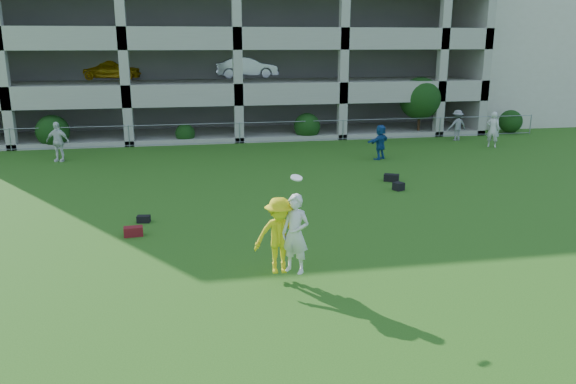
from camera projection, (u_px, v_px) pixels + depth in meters
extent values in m
plane|color=#235114|center=(321.00, 279.00, 13.50)|extent=(100.00, 100.00, 0.00)
cube|color=beige|center=(526.00, 49.00, 42.88)|extent=(16.00, 14.00, 10.00)
imported|color=white|center=(58.00, 142.00, 26.58)|extent=(1.19, 0.73, 1.89)
imported|color=#1E4D8D|center=(380.00, 142.00, 27.10)|extent=(1.54, 1.34, 1.68)
imported|color=silver|center=(493.00, 129.00, 30.16)|extent=(0.83, 0.81, 1.93)
imported|color=gray|center=(457.00, 125.00, 32.29)|extent=(1.19, 0.76, 1.75)
cube|color=#500D16|center=(133.00, 231.00, 16.48)|extent=(0.58, 0.35, 0.28)
cube|color=black|center=(144.00, 219.00, 17.74)|extent=(0.43, 0.31, 0.22)
cube|color=black|center=(399.00, 186.00, 21.57)|extent=(0.46, 0.46, 0.30)
cube|color=black|center=(391.00, 178.00, 22.94)|extent=(0.67, 0.54, 0.30)
imported|color=yellow|center=(279.00, 235.00, 13.20)|extent=(1.21, 0.72, 1.85)
imported|color=silver|center=(295.00, 234.00, 13.07)|extent=(0.82, 0.79, 1.90)
cylinder|color=white|center=(296.00, 178.00, 12.63)|extent=(0.28, 0.27, 0.14)
cube|color=#9E998C|center=(220.00, 35.00, 43.03)|extent=(30.00, 0.50, 12.00)
cube|color=#9E998C|center=(438.00, 35.00, 39.25)|extent=(0.50, 14.00, 12.00)
cube|color=#9E998C|center=(229.00, 123.00, 38.14)|extent=(30.00, 14.00, 0.30)
cube|color=#9E998C|center=(228.00, 79.00, 37.36)|extent=(30.00, 14.00, 0.30)
cube|color=#9E998C|center=(227.00, 32.00, 36.58)|extent=(30.00, 14.00, 0.30)
cube|color=#9E998C|center=(239.00, 97.00, 31.02)|extent=(30.00, 0.30, 0.90)
cube|color=#9E998C|center=(237.00, 41.00, 30.24)|extent=(30.00, 0.30, 0.90)
cube|color=#9E998C|center=(122.00, 32.00, 29.15)|extent=(0.50, 0.50, 12.00)
cube|color=#9E998C|center=(237.00, 33.00, 30.22)|extent=(0.50, 0.50, 12.00)
cube|color=#9E998C|center=(344.00, 33.00, 31.29)|extent=(0.50, 0.50, 12.00)
cube|color=#9E998C|center=(444.00, 33.00, 32.36)|extent=(0.50, 0.50, 12.00)
cube|color=#605E59|center=(224.00, 35.00, 38.52)|extent=(29.00, 9.00, 11.60)
imported|color=#D5A00B|center=(110.00, 68.00, 33.95)|extent=(4.08, 2.18, 1.32)
imported|color=silver|center=(246.00, 67.00, 35.43)|extent=(4.08, 1.63, 1.32)
cylinder|color=gray|center=(10.00, 139.00, 29.24)|extent=(0.06, 0.06, 1.20)
cylinder|color=gray|center=(129.00, 136.00, 30.31)|extent=(0.06, 0.06, 1.20)
cylinder|color=gray|center=(240.00, 133.00, 31.38)|extent=(0.06, 0.06, 1.20)
cylinder|color=gray|center=(343.00, 130.00, 32.45)|extent=(0.06, 0.06, 1.20)
cylinder|color=gray|center=(440.00, 127.00, 33.52)|extent=(0.06, 0.06, 1.20)
cylinder|color=gray|center=(530.00, 124.00, 34.59)|extent=(0.06, 0.06, 1.20)
cylinder|color=gray|center=(239.00, 123.00, 31.24)|extent=(36.00, 0.04, 0.04)
cylinder|color=gray|center=(240.00, 142.00, 31.52)|extent=(36.00, 0.04, 0.04)
sphere|color=#163D11|center=(53.00, 131.00, 30.09)|extent=(1.76, 1.76, 1.76)
sphere|color=#163D11|center=(185.00, 134.00, 31.43)|extent=(1.10, 1.10, 1.10)
sphere|color=#163D11|center=(307.00, 126.00, 32.62)|extent=(1.54, 1.54, 1.54)
cylinder|color=#382314|center=(419.00, 119.00, 34.00)|extent=(0.16, 0.16, 1.96)
sphere|color=#163D11|center=(420.00, 98.00, 33.68)|extent=(2.52, 2.52, 2.52)
sphere|color=#163D11|center=(510.00, 122.00, 34.95)|extent=(1.43, 1.43, 1.43)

